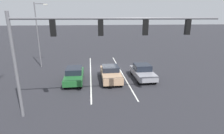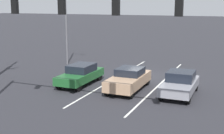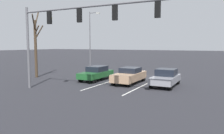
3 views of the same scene
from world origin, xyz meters
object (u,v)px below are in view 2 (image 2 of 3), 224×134
(car_tan_midlane_front, at_px, (129,79))
(street_lamp_right_shoulder, at_px, (67,16))
(car_gray_leftlane_front, at_px, (180,83))
(traffic_signal_gantry, at_px, (51,16))
(car_darkgreen_rightlane_front, at_px, (81,74))

(car_tan_midlane_front, bearing_deg, street_lamp_right_shoulder, -36.54)
(car_gray_leftlane_front, relative_size, traffic_signal_gantry, 0.33)
(car_darkgreen_rightlane_front, bearing_deg, traffic_signal_gantry, 105.91)
(car_gray_leftlane_front, bearing_deg, car_tan_midlane_front, 1.83)
(traffic_signal_gantry, xyz_separation_m, street_lamp_right_shoulder, (6.25, -12.00, -0.56))
(car_gray_leftlane_front, distance_m, street_lamp_right_shoulder, 13.52)
(car_tan_midlane_front, bearing_deg, traffic_signal_gantry, 71.95)
(traffic_signal_gantry, distance_m, street_lamp_right_shoulder, 13.54)
(car_tan_midlane_front, distance_m, street_lamp_right_shoulder, 10.86)
(car_tan_midlane_front, xyz_separation_m, car_darkgreen_rightlane_front, (3.63, -0.01, 0.00))
(car_gray_leftlane_front, bearing_deg, car_darkgreen_rightlane_front, 0.79)
(car_darkgreen_rightlane_front, height_order, street_lamp_right_shoulder, street_lamp_right_shoulder)
(car_gray_leftlane_front, distance_m, traffic_signal_gantry, 9.11)
(car_gray_leftlane_front, bearing_deg, street_lamp_right_shoulder, -27.30)
(car_tan_midlane_front, height_order, car_gray_leftlane_front, car_gray_leftlane_front)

